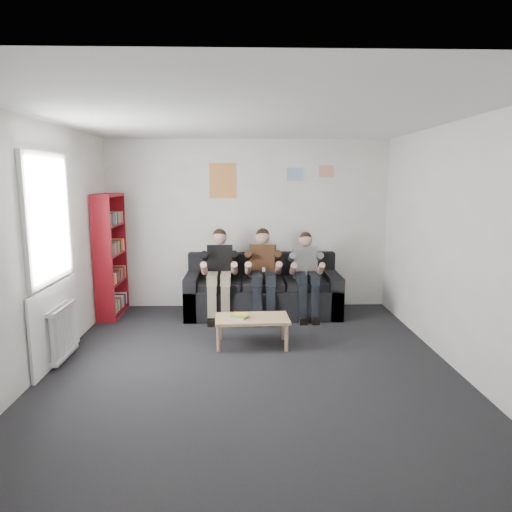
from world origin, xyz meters
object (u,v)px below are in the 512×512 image
at_px(coffee_table, 252,321).
at_px(person_left, 220,274).
at_px(person_right, 306,274).
at_px(sofa, 262,293).
at_px(person_middle, 263,273).
at_px(bookshelf, 111,256).

height_order(coffee_table, person_left, person_left).
xyz_separation_m(coffee_table, person_right, (0.85, 1.22, 0.33)).
relative_size(coffee_table, person_left, 0.69).
distance_m(sofa, coffee_table, 1.43).
bearing_deg(coffee_table, person_left, 110.89).
relative_size(sofa, person_left, 1.76).
bearing_deg(person_left, sofa, 16.22).
bearing_deg(coffee_table, person_middle, 81.01).
bearing_deg(bookshelf, person_middle, -4.25).
xyz_separation_m(coffee_table, person_middle, (0.19, 1.21, 0.35)).
bearing_deg(person_left, person_middle, -1.31).
bearing_deg(person_right, person_left, 178.74).
relative_size(person_left, person_middle, 1.00).
height_order(sofa, coffee_table, sofa).
distance_m(bookshelf, person_middle, 2.32).
xyz_separation_m(sofa, person_middle, (0.00, -0.21, 0.35)).
distance_m(coffee_table, person_middle, 1.28).
xyz_separation_m(bookshelf, person_left, (1.65, -0.16, -0.26)).
distance_m(bookshelf, person_right, 2.97).
bearing_deg(sofa, person_middle, -90.00).
bearing_deg(person_left, person_right, -1.12).
xyz_separation_m(person_left, person_middle, (0.65, -0.00, 0.00)).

